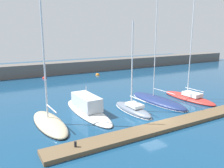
% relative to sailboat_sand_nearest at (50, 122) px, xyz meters
% --- Properties ---
extents(ground_plane, '(120.00, 120.00, 0.00)m').
position_rel_sailboat_sand_nearest_xyz_m(ground_plane, '(9.49, -4.30, -0.28)').
color(ground_plane, navy).
extents(dock_pier, '(23.49, 1.99, 0.37)m').
position_rel_sailboat_sand_nearest_xyz_m(dock_pier, '(9.49, -6.11, -0.10)').
color(dock_pier, brown).
rests_on(dock_pier, ground_plane).
extents(breakwater_seawall, '(108.00, 3.97, 2.56)m').
position_rel_sailboat_sand_nearest_xyz_m(breakwater_seawall, '(9.49, 28.72, 1.00)').
color(breakwater_seawall, '#5B5651').
rests_on(breakwater_seawall, ground_plane).
extents(sailboat_sand_nearest, '(2.80, 8.07, 14.53)m').
position_rel_sailboat_sand_nearest_xyz_m(sailboat_sand_nearest, '(0.00, 0.00, 0.00)').
color(sailboat_sand_nearest, beige).
rests_on(sailboat_sand_nearest, ground_plane).
extents(motorboat_white_second, '(2.84, 10.59, 3.50)m').
position_rel_sailboat_sand_nearest_xyz_m(motorboat_white_second, '(4.68, 1.50, 0.24)').
color(motorboat_white_second, white).
rests_on(motorboat_white_second, ground_plane).
extents(sailboat_slate_third, '(2.00, 6.53, 10.46)m').
position_rel_sailboat_sand_nearest_xyz_m(sailboat_slate_third, '(9.47, -0.74, 0.06)').
color(sailboat_slate_third, slate).
rests_on(sailboat_slate_third, ground_plane).
extents(sailboat_navy_fourth, '(3.34, 9.74, 18.11)m').
position_rel_sailboat_sand_nearest_xyz_m(sailboat_navy_fourth, '(14.48, 0.70, -0.06)').
color(sailboat_navy_fourth, navy).
rests_on(sailboat_navy_fourth, ground_plane).
extents(sailboat_red_fifth, '(2.83, 8.36, 14.61)m').
position_rel_sailboat_sand_nearest_xyz_m(sailboat_red_fifth, '(19.18, -0.38, 0.01)').
color(sailboat_red_fifth, '#B72D28').
rests_on(sailboat_red_fifth, ground_plane).
extents(mooring_buoy_red, '(0.88, 0.88, 0.88)m').
position_rel_sailboat_sand_nearest_xyz_m(mooring_buoy_red, '(5.31, 24.29, -0.28)').
color(mooring_buoy_red, red).
rests_on(mooring_buoy_red, ground_plane).
extents(mooring_buoy_orange, '(0.87, 0.87, 0.87)m').
position_rel_sailboat_sand_nearest_xyz_m(mooring_buoy_orange, '(16.31, 22.52, -0.28)').
color(mooring_buoy_orange, orange).
rests_on(mooring_buoy_orange, ground_plane).
extents(dock_bollard, '(0.20, 0.20, 0.44)m').
position_rel_sailboat_sand_nearest_xyz_m(dock_bollard, '(0.41, -6.11, 0.31)').
color(dock_bollard, black).
rests_on(dock_bollard, dock_pier).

